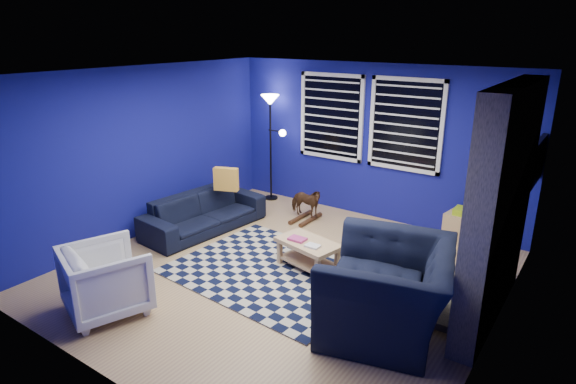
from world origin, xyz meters
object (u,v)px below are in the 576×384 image
Objects in this scene: tv at (536,163)px; cabinet at (465,228)px; rocking_horse at (306,202)px; floor_lamp at (271,115)px; coffee_table at (308,249)px; sofa at (204,212)px; armchair_bent at (106,280)px; armchair_big at (388,289)px.

tv reaches higher than cabinet.
floor_lamp reaches higher than rocking_horse.
tv is 3.04m from coffee_table.
cabinet reaches higher than coffee_table.
sofa is at bearing 174.69° from coffee_table.
rocking_horse is 0.31× the size of floor_lamp.
coffee_table is at bearing -150.05° from rocking_horse.
rocking_horse is 1.74m from floor_lamp.
sofa is at bearing -51.48° from armchair_bent.
armchair_big is at bearing -25.47° from coffee_table.
rocking_horse is (-2.32, 2.06, -0.14)m from armchair_big.
cabinet is (-0.80, 0.25, -1.16)m from tv.
armchair_big reaches higher than rocking_horse.
tv is at bearing 37.23° from coffee_table.
armchair_big is at bearing -135.40° from rocking_horse.
sofa is at bearing -160.39° from tv.
rocking_horse is at bearing -174.54° from tv.
floor_lamp reaches higher than armchair_bent.
armchair_bent reaches higher than coffee_table.
floor_lamp is at bearing -142.23° from armchair_big.
floor_lamp is at bearing 135.99° from coffee_table.
tv is 1.43m from cabinet.
cabinet is (3.47, 1.77, -0.05)m from sofa.
coffee_table is at bearing -118.09° from cabinet.
floor_lamp is (-1.09, 0.55, 1.25)m from rocking_horse.
armchair_bent reaches higher than cabinet.
armchair_big is at bearing -131.29° from armchair_bent.
armchair_big is 1.57× the size of coffee_table.
rocking_horse is at bearing -146.42° from armchair_big.
rocking_horse is at bearing 123.65° from coffee_table.
rocking_horse is 1.00× the size of cabinet.
floor_lamp is (-0.75, 4.05, 1.18)m from armchair_bent.
armchair_bent is at bearing -132.87° from tv.
coffee_table is (-2.25, -1.71, -1.12)m from tv.
coffee_table is 2.44m from cabinet.
armchair_bent is at bearing -155.64° from sofa.
sofa is 2.03m from coffee_table.
cabinet is 0.31× the size of floor_lamp.
sofa is 1.04× the size of floor_lamp.
tv reaches higher than sofa.
sofa is 1.40× the size of armchair_big.
coffee_table is (-1.38, 0.66, -0.17)m from armchair_big.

